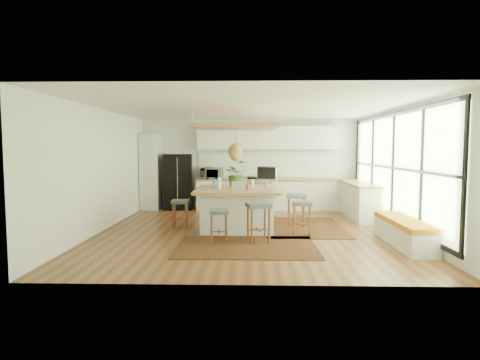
{
  "coord_description": "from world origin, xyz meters",
  "views": [
    {
      "loc": [
        0.04,
        -8.76,
        1.83
      ],
      "look_at": [
        -0.2,
        0.5,
        1.1
      ],
      "focal_mm": 30.04,
      "sensor_mm": 36.0,
      "label": 1
    }
  ],
  "objects_px": {
    "fridge": "(178,179)",
    "stool_right_front": "(302,218)",
    "stool_near_right": "(258,224)",
    "laptop": "(238,185)",
    "island": "(238,209)",
    "stool_left_side": "(180,212)",
    "island_plant": "(236,176)",
    "stool_near_left": "(219,224)",
    "monitor": "(267,176)",
    "stool_right_back": "(296,211)",
    "microwave": "(212,172)"
  },
  "relations": [
    {
      "from": "stool_near_left",
      "to": "stool_near_right",
      "type": "distance_m",
      "value": 0.78
    },
    {
      "from": "stool_near_right",
      "to": "laptop",
      "type": "xyz_separation_m",
      "value": [
        -0.42,
        0.69,
        0.7
      ]
    },
    {
      "from": "island_plant",
      "to": "stool_near_left",
      "type": "bearing_deg",
      "value": -99.01
    },
    {
      "from": "fridge",
      "to": "stool_near_left",
      "type": "xyz_separation_m",
      "value": [
        1.55,
        -4.15,
        -0.57
      ]
    },
    {
      "from": "stool_near_left",
      "to": "island_plant",
      "type": "xyz_separation_m",
      "value": [
        0.27,
        1.71,
        0.81
      ]
    },
    {
      "from": "stool_near_right",
      "to": "island_plant",
      "type": "relative_size",
      "value": 1.26
    },
    {
      "from": "laptop",
      "to": "stool_right_back",
      "type": "bearing_deg",
      "value": 33.52
    },
    {
      "from": "fridge",
      "to": "stool_right_front",
      "type": "relative_size",
      "value": 2.34
    },
    {
      "from": "stool_right_back",
      "to": "stool_near_right",
      "type": "bearing_deg",
      "value": -119.1
    },
    {
      "from": "stool_left_side",
      "to": "island_plant",
      "type": "relative_size",
      "value": 1.05
    },
    {
      "from": "stool_left_side",
      "to": "island",
      "type": "bearing_deg",
      "value": -4.87
    },
    {
      "from": "island_plant",
      "to": "stool_near_right",
      "type": "bearing_deg",
      "value": -73.58
    },
    {
      "from": "stool_left_side",
      "to": "monitor",
      "type": "relative_size",
      "value": 1.22
    },
    {
      "from": "fridge",
      "to": "microwave",
      "type": "relative_size",
      "value": 2.78
    },
    {
      "from": "stool_right_back",
      "to": "stool_right_front",
      "type": "bearing_deg",
      "value": -89.02
    },
    {
      "from": "monitor",
      "to": "stool_left_side",
      "type": "bearing_deg",
      "value": -140.32
    },
    {
      "from": "fridge",
      "to": "laptop",
      "type": "xyz_separation_m",
      "value": [
        1.91,
        -3.46,
        0.12
      ]
    },
    {
      "from": "stool_right_front",
      "to": "island",
      "type": "bearing_deg",
      "value": 158.64
    },
    {
      "from": "fridge",
      "to": "microwave",
      "type": "distance_m",
      "value": 1.04
    },
    {
      "from": "microwave",
      "to": "stool_right_back",
      "type": "bearing_deg",
      "value": -37.94
    },
    {
      "from": "stool_right_back",
      "to": "microwave",
      "type": "bearing_deg",
      "value": 132.51
    },
    {
      "from": "island",
      "to": "stool_near_left",
      "type": "distance_m",
      "value": 1.3
    },
    {
      "from": "stool_near_right",
      "to": "island_plant",
      "type": "bearing_deg",
      "value": 106.42
    },
    {
      "from": "fridge",
      "to": "stool_right_front",
      "type": "distance_m",
      "value": 4.78
    },
    {
      "from": "island",
      "to": "stool_left_side",
      "type": "bearing_deg",
      "value": 175.13
    },
    {
      "from": "monitor",
      "to": "stool_near_right",
      "type": "bearing_deg",
      "value": -67.14
    },
    {
      "from": "stool_near_right",
      "to": "laptop",
      "type": "distance_m",
      "value": 1.07
    },
    {
      "from": "stool_near_left",
      "to": "monitor",
      "type": "height_order",
      "value": "monitor"
    },
    {
      "from": "stool_near_right",
      "to": "stool_right_front",
      "type": "height_order",
      "value": "stool_near_right"
    },
    {
      "from": "island",
      "to": "stool_right_front",
      "type": "distance_m",
      "value": 1.49
    },
    {
      "from": "stool_right_back",
      "to": "fridge",
      "type": "bearing_deg",
      "value": 142.5
    },
    {
      "from": "stool_right_front",
      "to": "stool_left_side",
      "type": "height_order",
      "value": "stool_right_front"
    },
    {
      "from": "stool_left_side",
      "to": "island_plant",
      "type": "height_order",
      "value": "island_plant"
    },
    {
      "from": "monitor",
      "to": "stool_near_left",
      "type": "bearing_deg",
      "value": -90.28
    },
    {
      "from": "stool_near_left",
      "to": "stool_right_front",
      "type": "relative_size",
      "value": 0.89
    },
    {
      "from": "island",
      "to": "island_plant",
      "type": "relative_size",
      "value": 3.02
    },
    {
      "from": "microwave",
      "to": "island_plant",
      "type": "distance_m",
      "value": 2.51
    },
    {
      "from": "island",
      "to": "monitor",
      "type": "relative_size",
      "value": 3.51
    },
    {
      "from": "stool_near_right",
      "to": "stool_right_back",
      "type": "relative_size",
      "value": 1.03
    },
    {
      "from": "island",
      "to": "stool_near_right",
      "type": "bearing_deg",
      "value": -70.47
    },
    {
      "from": "island",
      "to": "stool_right_back",
      "type": "distance_m",
      "value": 1.43
    },
    {
      "from": "stool_right_front",
      "to": "monitor",
      "type": "bearing_deg",
      "value": 126.12
    },
    {
      "from": "stool_right_back",
      "to": "laptop",
      "type": "bearing_deg",
      "value": -144.15
    },
    {
      "from": "island",
      "to": "microwave",
      "type": "bearing_deg",
      "value": 106.89
    },
    {
      "from": "stool_near_left",
      "to": "stool_near_right",
      "type": "relative_size",
      "value": 0.82
    },
    {
      "from": "stool_near_left",
      "to": "laptop",
      "type": "relative_size",
      "value": 2.05
    },
    {
      "from": "stool_near_left",
      "to": "island_plant",
      "type": "relative_size",
      "value": 1.03
    },
    {
      "from": "stool_right_back",
      "to": "island_plant",
      "type": "bearing_deg",
      "value": 177.78
    },
    {
      "from": "stool_near_left",
      "to": "stool_right_back",
      "type": "relative_size",
      "value": 0.84
    },
    {
      "from": "stool_right_front",
      "to": "monitor",
      "type": "height_order",
      "value": "monitor"
    }
  ]
}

